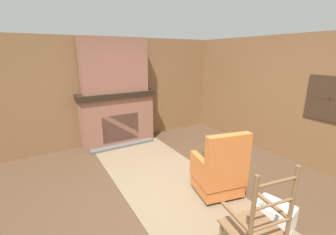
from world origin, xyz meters
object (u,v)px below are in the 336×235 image
at_px(firewood_stack, 212,156).
at_px(armchair, 219,173).
at_px(laundry_basket, 274,215).
at_px(oil_lamp_vase, 92,90).
at_px(storage_case, 144,86).
at_px(rocking_chair, 255,234).

bearing_deg(firewood_stack, armchair, -37.40).
xyz_separation_m(laundry_basket, oil_lamp_vase, (-3.57, -1.24, 1.15)).
height_order(armchair, firewood_stack, armchair).
distance_m(armchair, firewood_stack, 1.15).
relative_size(firewood_stack, laundry_basket, 0.85).
distance_m(firewood_stack, laundry_basket, 1.77).
xyz_separation_m(firewood_stack, storage_case, (-1.87, -0.56, 1.19)).
distance_m(laundry_basket, oil_lamp_vase, 3.95).
height_order(laundry_basket, storage_case, storage_case).
height_order(firewood_stack, laundry_basket, laundry_basket).
height_order(rocking_chair, oil_lamp_vase, oil_lamp_vase).
relative_size(armchair, laundry_basket, 2.15).
height_order(armchair, oil_lamp_vase, oil_lamp_vase).
relative_size(rocking_chair, firewood_stack, 2.84).
bearing_deg(firewood_stack, storage_case, -163.36).
height_order(oil_lamp_vase, storage_case, oil_lamp_vase).
relative_size(armchair, oil_lamp_vase, 4.53).
xyz_separation_m(armchair, firewood_stack, (-0.88, 0.68, -0.27)).
xyz_separation_m(armchair, oil_lamp_vase, (-2.76, -1.09, 0.92)).
relative_size(laundry_basket, storage_case, 2.27).
height_order(laundry_basket, oil_lamp_vase, oil_lamp_vase).
height_order(firewood_stack, oil_lamp_vase, oil_lamp_vase).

